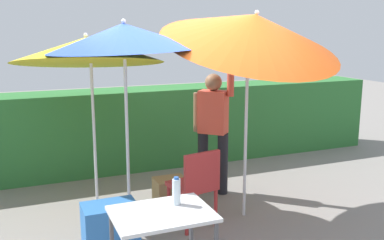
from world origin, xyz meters
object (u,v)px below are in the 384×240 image
object	(u,v)px
cooler_box	(110,227)
crate_cardboard	(170,191)
umbrella_orange	(124,37)
person_vendor	(213,124)
bottle_water	(176,191)
umbrella_rainbow	(252,30)
folding_table	(162,222)
umbrella_yellow	(88,50)
chair_plastic	(196,183)

from	to	relation	value
cooler_box	crate_cardboard	distance (m)	1.29
umbrella_orange	person_vendor	distance (m)	1.75
umbrella_orange	crate_cardboard	bearing A→B (deg)	21.87
cooler_box	bottle_water	distance (m)	1.09
cooler_box	umbrella_rainbow	bearing A→B (deg)	8.23
umbrella_rainbow	cooler_box	bearing A→B (deg)	-171.77
crate_cardboard	folding_table	distance (m)	1.98
umbrella_yellow	crate_cardboard	xyz separation A→B (m)	(0.86, -0.43, -1.75)
umbrella_rainbow	person_vendor	distance (m)	1.47
cooler_box	crate_cardboard	bearing A→B (deg)	43.10
umbrella_rainbow	crate_cardboard	bearing A→B (deg)	139.75
person_vendor	chair_plastic	world-z (taller)	person_vendor
crate_cardboard	cooler_box	bearing A→B (deg)	-136.90
umbrella_orange	person_vendor	size ratio (longest dim) A/B	1.21
crate_cardboard	bottle_water	world-z (taller)	bottle_water
crate_cardboard	folding_table	xyz separation A→B (m)	(-0.70, -1.79, 0.47)
bottle_water	cooler_box	bearing A→B (deg)	116.61
umbrella_yellow	chair_plastic	bearing A→B (deg)	-51.79
person_vendor	umbrella_rainbow	bearing A→B (deg)	-84.57
bottle_water	chair_plastic	bearing A→B (deg)	59.20
umbrella_rainbow	umbrella_orange	xyz separation A→B (m)	(-1.34, 0.40, -0.07)
chair_plastic	cooler_box	world-z (taller)	chair_plastic
chair_plastic	crate_cardboard	size ratio (longest dim) A/B	2.29
chair_plastic	crate_cardboard	world-z (taller)	chair_plastic
chair_plastic	folding_table	bearing A→B (deg)	-124.57
umbrella_rainbow	person_vendor	xyz separation A→B (m)	(-0.08, 0.83, -1.22)
crate_cardboard	umbrella_yellow	bearing A→B (deg)	153.28
umbrella_yellow	umbrella_orange	bearing A→B (deg)	-67.58
umbrella_rainbow	crate_cardboard	world-z (taller)	umbrella_rainbow
umbrella_yellow	folding_table	distance (m)	2.57
umbrella_yellow	cooler_box	distance (m)	2.13
cooler_box	folding_table	world-z (taller)	folding_table
umbrella_rainbow	chair_plastic	size ratio (longest dim) A/B	2.99
umbrella_orange	bottle_water	xyz separation A→B (m)	(0.05, -1.45, -1.23)
umbrella_yellow	crate_cardboard	world-z (taller)	umbrella_yellow
umbrella_yellow	person_vendor	world-z (taller)	umbrella_yellow
cooler_box	bottle_water	bearing A→B (deg)	-63.39
umbrella_yellow	chair_plastic	world-z (taller)	umbrella_yellow
umbrella_orange	crate_cardboard	distance (m)	2.01
cooler_box	crate_cardboard	world-z (taller)	cooler_box
umbrella_yellow	person_vendor	size ratio (longest dim) A/B	1.19
umbrella_rainbow	cooler_box	size ratio (longest dim) A/B	5.01
umbrella_rainbow	umbrella_orange	bearing A→B (deg)	163.35
person_vendor	cooler_box	xyz separation A→B (m)	(-1.61, -1.07, -0.70)
folding_table	umbrella_rainbow	bearing A→B (deg)	38.64
person_vendor	crate_cardboard	size ratio (longest dim) A/B	4.84
cooler_box	folding_table	distance (m)	1.03
umbrella_rainbow	umbrella_orange	world-z (taller)	umbrella_rainbow
umbrella_orange	bottle_water	world-z (taller)	umbrella_orange
umbrella_orange	folding_table	world-z (taller)	umbrella_orange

